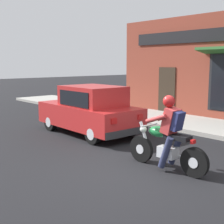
# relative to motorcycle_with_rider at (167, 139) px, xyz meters

# --- Properties ---
(ground_plane) EXTENTS (80.00, 80.00, 0.00)m
(ground_plane) POSITION_rel_motorcycle_with_rider_xyz_m (-0.60, 0.28, -0.68)
(ground_plane) COLOR black
(sidewalk_curb) EXTENTS (2.60, 22.00, 0.14)m
(sidewalk_curb) POSITION_rel_motorcycle_with_rider_xyz_m (4.52, 3.28, -0.61)
(sidewalk_curb) COLOR #9E9B93
(sidewalk_curb) RESTS_ON ground
(motorcycle_with_rider) EXTENTS (0.56, 2.02, 1.62)m
(motorcycle_with_rider) POSITION_rel_motorcycle_with_rider_xyz_m (0.00, 0.00, 0.00)
(motorcycle_with_rider) COLOR black
(motorcycle_with_rider) RESTS_ON ground
(car_hatchback) EXTENTS (1.74, 3.82, 1.57)m
(car_hatchback) POSITION_rel_motorcycle_with_rider_xyz_m (0.87, 3.83, 0.09)
(car_hatchback) COLOR black
(car_hatchback) RESTS_ON ground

